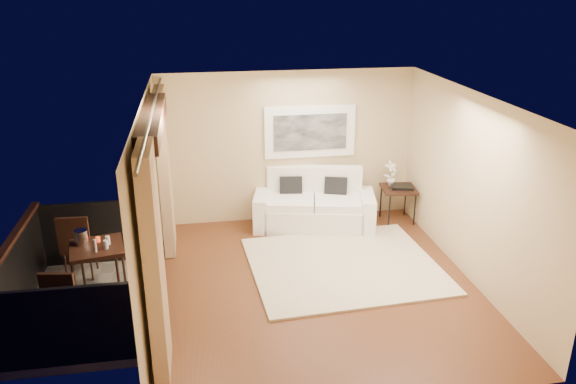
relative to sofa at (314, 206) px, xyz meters
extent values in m
plane|color=brown|center=(-0.41, -2.09, -0.36)|extent=(5.00, 5.00, 0.00)
plane|color=white|center=(-0.41, -2.09, 2.34)|extent=(5.00, 5.00, 0.00)
plane|color=tan|center=(-0.41, 0.41, 0.99)|extent=(4.50, 0.00, 4.50)
plane|color=tan|center=(-0.41, -4.59, 0.99)|extent=(4.50, 0.00, 4.50)
plane|color=tan|center=(1.84, -2.09, 0.99)|extent=(0.00, 5.00, 5.00)
plane|color=tan|center=(-2.66, -0.24, 0.99)|extent=(0.00, 2.70, 2.70)
plane|color=tan|center=(-2.66, -3.94, 0.99)|extent=(0.00, 2.70, 2.70)
plane|color=tan|center=(-2.66, -2.09, 2.19)|extent=(0.00, 2.40, 2.40)
cube|color=black|center=(-2.54, -2.09, 2.16)|extent=(0.28, 2.40, 0.22)
cube|color=#605B56|center=(-3.56, -2.09, -0.42)|extent=(1.80, 2.60, 0.12)
cube|color=black|center=(-4.42, -2.09, 0.14)|extent=(0.06, 2.60, 1.00)
cube|color=black|center=(-3.56, -0.82, 0.14)|extent=(1.80, 0.06, 1.00)
cube|color=black|center=(-3.56, -3.36, 0.14)|extent=(1.80, 0.06, 1.00)
cube|color=black|center=(-4.42, -2.09, 0.66)|extent=(0.10, 2.60, 0.06)
cube|color=tan|center=(-2.52, -0.54, 0.96)|extent=(0.16, 0.75, 2.62)
cube|color=tan|center=(-2.52, -3.64, 0.96)|extent=(0.16, 0.75, 2.62)
cylinder|color=#4C473F|center=(-2.52, -2.09, 2.27)|extent=(0.04, 4.80, 0.04)
cube|color=white|center=(-0.02, 0.38, 1.26)|extent=(1.62, 0.05, 0.92)
cube|color=black|center=(-0.02, 0.34, 1.26)|extent=(1.30, 0.02, 0.64)
cube|color=beige|center=(0.12, -1.62, -0.34)|extent=(2.95, 2.61, 0.04)
cube|color=white|center=(-0.02, -0.07, -0.15)|extent=(1.85, 1.23, 0.42)
cube|color=white|center=(0.06, 0.27, 0.24)|extent=(1.71, 0.57, 0.82)
cube|color=white|center=(-0.92, 0.12, -0.05)|extent=(0.42, 0.93, 0.62)
cube|color=white|center=(0.89, -0.27, -0.05)|extent=(0.42, 0.93, 0.62)
cube|color=white|center=(-0.42, -0.02, 0.13)|extent=(0.95, 0.95, 0.14)
cube|color=white|center=(0.38, -0.19, 0.13)|extent=(0.95, 0.95, 0.14)
cube|color=black|center=(-0.38, 0.21, 0.30)|extent=(0.42, 0.23, 0.41)
cube|color=black|center=(0.40, 0.04, 0.30)|extent=(0.44, 0.30, 0.41)
cube|color=black|center=(1.52, -0.09, 0.27)|extent=(0.65, 0.65, 0.04)
cylinder|color=black|center=(1.29, -0.33, -0.06)|extent=(0.03, 0.03, 0.60)
cylinder|color=black|center=(1.76, -0.33, -0.06)|extent=(0.03, 0.03, 0.60)
cylinder|color=black|center=(1.29, 0.14, -0.06)|extent=(0.03, 0.03, 0.60)
cylinder|color=black|center=(1.76, 0.14, -0.06)|extent=(0.03, 0.03, 0.60)
cube|color=black|center=(1.58, -0.12, 0.31)|extent=(0.44, 0.36, 0.05)
imported|color=white|center=(1.40, 0.01, 0.52)|extent=(0.29, 0.25, 0.47)
cube|color=black|center=(-3.40, -1.97, 0.42)|extent=(0.80, 0.80, 0.05)
cylinder|color=black|center=(-3.68, -2.25, 0.02)|extent=(0.04, 0.04, 0.75)
cylinder|color=black|center=(-3.12, -2.25, 0.02)|extent=(0.04, 0.04, 0.75)
cylinder|color=black|center=(-3.68, -1.69, 0.02)|extent=(0.04, 0.04, 0.75)
cylinder|color=black|center=(-3.12, -1.69, 0.02)|extent=(0.04, 0.04, 0.75)
cube|color=black|center=(-3.79, -1.23, 0.11)|extent=(0.46, 0.46, 0.05)
cube|color=black|center=(-3.80, -1.42, 0.38)|extent=(0.44, 0.07, 0.58)
cylinder|color=black|center=(-3.60, -1.06, -0.13)|extent=(0.03, 0.03, 0.45)
cylinder|color=black|center=(-3.96, -1.04, -0.13)|extent=(0.03, 0.03, 0.45)
cylinder|color=black|center=(-3.62, -1.41, -0.13)|extent=(0.03, 0.03, 0.45)
cylinder|color=black|center=(-3.98, -1.40, -0.13)|extent=(0.03, 0.03, 0.45)
cube|color=black|center=(-3.74, -3.09, 0.08)|extent=(0.47, 0.47, 0.05)
cube|color=black|center=(-3.71, -2.91, 0.32)|extent=(0.41, 0.11, 0.53)
cylinder|color=black|center=(-3.93, -3.23, -0.15)|extent=(0.03, 0.03, 0.42)
cylinder|color=black|center=(-3.61, -3.28, -0.15)|extent=(0.03, 0.03, 0.42)
cylinder|color=black|center=(-3.88, -2.90, -0.15)|extent=(0.03, 0.03, 0.42)
cylinder|color=black|center=(-3.56, -2.96, -0.15)|extent=(0.03, 0.03, 0.42)
cylinder|color=silver|center=(-3.60, -1.86, 0.55)|extent=(0.18, 0.18, 0.20)
cylinder|color=red|center=(-3.40, -1.83, 0.49)|extent=(0.06, 0.06, 0.07)
cylinder|color=silver|center=(-3.38, -2.14, 0.54)|extent=(0.04, 0.04, 0.18)
cylinder|color=silver|center=(-3.26, -2.06, 0.51)|extent=(0.06, 0.06, 0.12)
cylinder|color=silver|center=(-3.25, -1.94, 0.51)|extent=(0.06, 0.06, 0.12)
camera|label=1|loc=(-2.00, -9.03, 3.80)|focal=35.00mm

